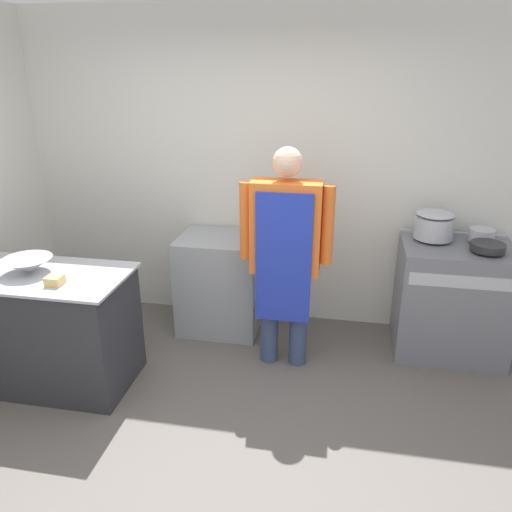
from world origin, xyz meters
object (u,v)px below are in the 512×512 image
at_px(stove, 451,300).
at_px(mixing_bowl, 28,265).
at_px(fridge_unit, 220,283).
at_px(plastic_tub, 55,280).
at_px(person_cook, 285,247).
at_px(stock_pot, 434,224).
at_px(saute_pan, 488,247).
at_px(sauce_pot, 482,235).

xyz_separation_m(stove, mixing_bowl, (-3.04, -0.96, 0.46)).
height_order(fridge_unit, plastic_tub, plastic_tub).
bearing_deg(fridge_unit, stove, -1.37).
xyz_separation_m(person_cook, plastic_tub, (-1.45, -0.70, -0.08)).
distance_m(stock_pot, saute_pan, 0.43).
bearing_deg(fridge_unit, saute_pan, -4.17).
height_order(plastic_tub, sauce_pot, sauce_pot).
distance_m(stove, fridge_unit, 1.93).
xyz_separation_m(plastic_tub, sauce_pot, (2.92, 1.22, 0.09)).
xyz_separation_m(plastic_tub, stock_pot, (2.56, 1.22, 0.15)).
bearing_deg(sauce_pot, saute_pan, -90.00).
height_order(stock_pot, saute_pan, stock_pot).
bearing_deg(mixing_bowl, stock_pot, 20.50).
relative_size(stove, stock_pot, 3.14).
relative_size(person_cook, mixing_bowl, 5.02).
bearing_deg(person_cook, fridge_unit, 143.81).
bearing_deg(plastic_tub, mixing_bowl, 152.26).
xyz_separation_m(fridge_unit, saute_pan, (2.10, -0.15, 0.54)).
xyz_separation_m(stove, sauce_pot, (0.17, 0.11, 0.53)).
bearing_deg(fridge_unit, sauce_pot, 1.72).
bearing_deg(plastic_tub, stove, 22.02).
height_order(fridge_unit, mixing_bowl, mixing_bowl).
relative_size(person_cook, plastic_tub, 16.55).
relative_size(mixing_bowl, plastic_tub, 3.30).
height_order(fridge_unit, sauce_pot, sauce_pot).
distance_m(mixing_bowl, saute_pan, 3.32).
relative_size(fridge_unit, mixing_bowl, 2.52).
bearing_deg(saute_pan, mixing_bowl, -165.18).
bearing_deg(stock_pot, person_cook, -154.87).
bearing_deg(saute_pan, person_cook, -168.28).
height_order(mixing_bowl, saute_pan, saute_pan).
distance_m(plastic_tub, sauce_pot, 3.17).
relative_size(fridge_unit, plastic_tub, 8.30).
relative_size(mixing_bowl, saute_pan, 1.37).
distance_m(person_cook, stock_pot, 1.23).
distance_m(mixing_bowl, sauce_pot, 3.39).
bearing_deg(saute_pan, stock_pot, 149.10).
bearing_deg(stock_pot, plastic_tub, -154.48).
relative_size(mixing_bowl, stock_pot, 1.13).
bearing_deg(plastic_tub, stock_pot, 25.52).
distance_m(person_cook, mixing_bowl, 1.83).
bearing_deg(stove, person_cook, -162.44).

